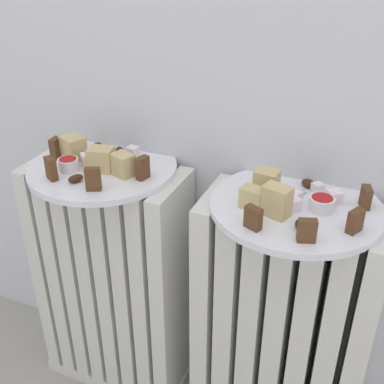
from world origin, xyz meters
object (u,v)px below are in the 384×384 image
radiator_right (280,331)px  plate_right (295,206)px  jam_bowl_left (68,164)px  jam_bowl_right (322,203)px  radiator_left (115,283)px  fork (292,201)px  plate_left (103,168)px

radiator_right → plate_right: plate_right is taller
jam_bowl_left → jam_bowl_right: bearing=4.9°
plate_right → radiator_left: bearing=180.0°
radiator_right → plate_right: (0.00, 0.00, 0.29)m
radiator_right → jam_bowl_right: (0.04, -0.00, 0.31)m
radiator_left → fork: (0.38, 0.00, 0.30)m
jam_bowl_left → fork: 0.43m
radiator_left → fork: size_ratio=5.23×
jam_bowl_left → radiator_right: bearing=6.0°
radiator_left → plate_right: (0.39, 0.00, 0.29)m
jam_bowl_left → jam_bowl_right: 0.48m
radiator_left → radiator_right: size_ratio=1.00×
jam_bowl_left → plate_right: bearing=6.0°
radiator_right → plate_left: bearing=180.0°
radiator_left → jam_bowl_right: size_ratio=13.28×
radiator_left → jam_bowl_right: bearing=-0.7°
plate_right → jam_bowl_left: jam_bowl_left is taller
plate_left → plate_right: (0.39, 0.00, 0.00)m
plate_left → fork: fork is taller
radiator_left → plate_right: 0.49m
plate_right → radiator_right: bearing=-135.0°
radiator_right → fork: (-0.01, 0.00, 0.30)m
plate_left → jam_bowl_left: jam_bowl_left is taller
radiator_left → fork: 0.48m
plate_right → jam_bowl_right: 0.05m
radiator_right → plate_left: (-0.39, 0.00, 0.29)m
radiator_right → jam_bowl_left: (-0.44, -0.05, 0.31)m
radiator_right → jam_bowl_left: size_ratio=14.10×
fork → jam_bowl_left: bearing=-173.5°
radiator_left → plate_left: bearing=180.0°
plate_right → fork: fork is taller
radiator_left → jam_bowl_right: 0.53m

